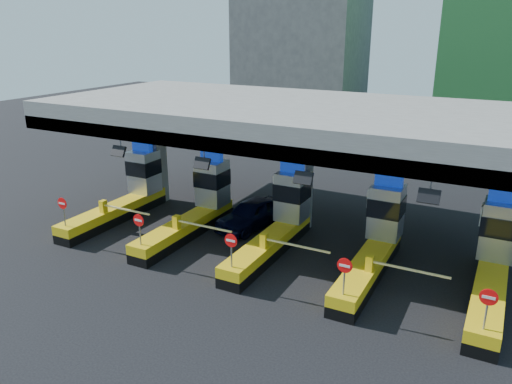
% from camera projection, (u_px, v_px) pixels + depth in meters
% --- Properties ---
extents(ground, '(120.00, 120.00, 0.00)m').
position_uv_depth(ground, '(277.00, 248.00, 25.68)').
color(ground, black).
rests_on(ground, ground).
extents(toll_canopy, '(28.00, 12.09, 7.00)m').
position_uv_depth(toll_canopy, '(302.00, 121.00, 26.14)').
color(toll_canopy, slate).
rests_on(toll_canopy, ground).
extents(toll_lane_far_left, '(4.43, 8.00, 4.16)m').
position_uv_depth(toll_lane_far_left, '(129.00, 192.00, 29.87)').
color(toll_lane_far_left, black).
rests_on(toll_lane_far_left, ground).
extents(toll_lane_left, '(4.43, 8.00, 4.16)m').
position_uv_depth(toll_lane_left, '(198.00, 205.00, 27.67)').
color(toll_lane_left, black).
rests_on(toll_lane_left, ground).
extents(toll_lane_center, '(4.43, 8.00, 4.16)m').
position_uv_depth(toll_lane_center, '(280.00, 221.00, 25.47)').
color(toll_lane_center, black).
rests_on(toll_lane_center, ground).
extents(toll_lane_right, '(4.43, 8.00, 4.16)m').
position_uv_depth(toll_lane_right, '(377.00, 240.00, 23.26)').
color(toll_lane_right, black).
rests_on(toll_lane_right, ground).
extents(toll_lane_far_right, '(4.43, 8.00, 4.16)m').
position_uv_depth(toll_lane_far_right, '(494.00, 262.00, 21.06)').
color(toll_lane_far_right, black).
rests_on(toll_lane_far_right, ground).
extents(bg_building_concrete, '(14.00, 10.00, 18.00)m').
position_uv_depth(bg_building_concrete, '(301.00, 42.00, 59.23)').
color(bg_building_concrete, '#4C4C49').
rests_on(bg_building_concrete, ground).
extents(van, '(2.87, 5.08, 1.63)m').
position_uv_depth(van, '(252.00, 214.00, 28.11)').
color(van, black).
rests_on(van, ground).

